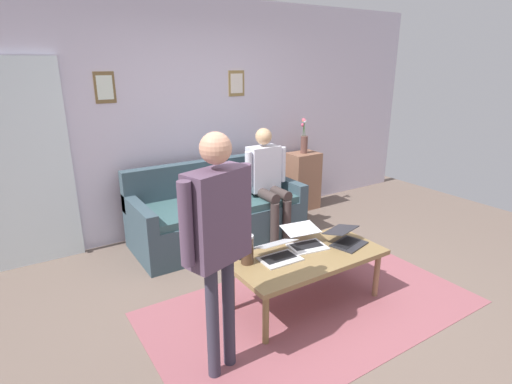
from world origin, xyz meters
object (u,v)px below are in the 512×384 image
(interior_door, at_px, (26,166))
(laptop_left, at_px, (346,239))
(coffee_table, at_px, (307,260))
(laptop_right, at_px, (305,240))
(laptop_center, at_px, (278,253))
(side_shelf, at_px, (303,181))
(person_standing, at_px, (218,228))
(person_seated, at_px, (267,177))
(french_press, at_px, (247,249))
(flower_vase, at_px, (304,140))
(couch, at_px, (217,214))

(interior_door, height_order, laptop_left, interior_door)
(coffee_table, relative_size, laptop_right, 3.24)
(laptop_center, bearing_deg, side_shelf, -133.67)
(person_standing, bearing_deg, person_seated, -131.88)
(side_shelf, xyz_separation_m, person_seated, (0.96, 0.52, 0.33))
(side_shelf, distance_m, person_standing, 3.37)
(french_press, bearing_deg, coffee_table, 163.36)
(laptop_left, height_order, person_seated, person_seated)
(coffee_table, distance_m, flower_vase, 2.47)
(side_shelf, distance_m, flower_vase, 0.58)
(coffee_table, bearing_deg, person_seated, -110.96)
(person_standing, relative_size, person_seated, 1.27)
(french_press, height_order, person_standing, person_standing)
(couch, relative_size, person_seated, 1.51)
(interior_door, bearing_deg, person_standing, 109.52)
(coffee_table, height_order, side_shelf, side_shelf)
(interior_door, relative_size, side_shelf, 2.57)
(person_standing, distance_m, person_seated, 2.28)
(interior_door, xyz_separation_m, french_press, (-1.33, 1.93, -0.44))
(couch, xyz_separation_m, person_standing, (0.96, 1.91, 0.73))
(interior_door, distance_m, flower_vase, 3.32)
(laptop_left, bearing_deg, interior_door, -42.92)
(laptop_left, xyz_separation_m, french_press, (0.92, -0.17, 0.08))
(coffee_table, xyz_separation_m, person_standing, (0.98, 0.31, 0.63))
(french_press, distance_m, person_standing, 0.81)
(french_press, bearing_deg, laptop_left, 169.80)
(couch, bearing_deg, french_press, 71.95)
(laptop_left, height_order, laptop_center, laptop_center)
(french_press, relative_size, person_standing, 0.17)
(side_shelf, relative_size, flower_vase, 1.69)
(person_seated, bearing_deg, french_press, 50.04)
(person_standing, bearing_deg, laptop_center, -152.13)
(laptop_right, height_order, person_standing, person_standing)
(interior_door, xyz_separation_m, person_seated, (-2.36, 0.71, -0.30))
(couch, relative_size, person_standing, 1.19)
(side_shelf, xyz_separation_m, person_standing, (2.47, 2.20, 0.64))
(coffee_table, distance_m, laptop_right, 0.21)
(coffee_table, height_order, flower_vase, flower_vase)
(french_press, height_order, person_seated, person_seated)
(coffee_table, bearing_deg, laptop_right, -122.64)
(laptop_center, bearing_deg, laptop_right, -167.60)
(person_seated, bearing_deg, interior_door, -16.69)
(couch, relative_size, side_shelf, 2.43)
(laptop_right, distance_m, flower_vase, 2.27)
(person_standing, bearing_deg, french_press, -136.47)
(couch, height_order, laptop_center, couch)
(side_shelf, bearing_deg, coffee_table, 51.85)
(laptop_left, height_order, french_press, french_press)
(couch, xyz_separation_m, person_seated, (-0.55, 0.23, 0.42))
(person_standing, bearing_deg, laptop_left, -168.20)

